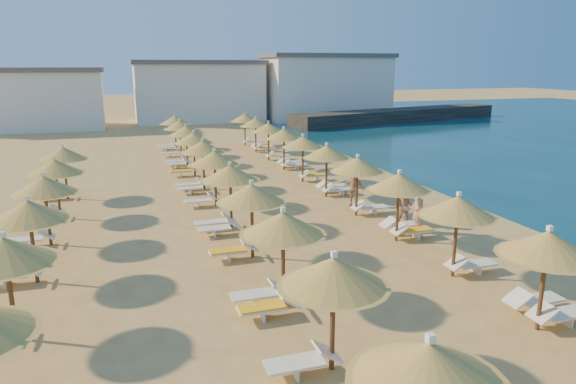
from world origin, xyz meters
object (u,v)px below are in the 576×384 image
object	(u,v)px
jetty	(399,115)
parasol_row_west	(222,166)
parasol_row_east	(341,159)
beachgoer_a	(418,211)
beachgoer_c	(353,189)
beachgoer_b	(405,207)

from	to	relation	value
jetty	parasol_row_west	xyz separation A→B (m)	(-28.28, -33.26, 1.59)
parasol_row_east	beachgoer_a	distance (m)	5.25
parasol_row_east	beachgoer_a	xyz separation A→B (m)	(1.35, -4.86, -1.44)
beachgoer_a	beachgoer_c	bearing A→B (deg)	-173.48
beachgoer_a	beachgoer_c	size ratio (longest dim) A/B	1.03
jetty	parasol_row_east	distance (m)	40.14
jetty	beachgoer_a	size ratio (longest dim) A/B	16.66
parasol_row_east	parasol_row_west	world-z (taller)	same
parasol_row_east	beachgoer_b	distance (m)	4.42
parasol_row_east	beachgoer_c	distance (m)	1.60
beachgoer_c	beachgoer_b	world-z (taller)	beachgoer_c
beachgoer_b	parasol_row_west	bearing A→B (deg)	-162.19
parasol_row_west	beachgoer_b	distance (m)	8.29
beachgoer_c	beachgoer_b	distance (m)	3.72
beachgoer_a	parasol_row_east	bearing A→B (deg)	-167.88
beachgoer_c	beachgoer_a	bearing A→B (deg)	-37.66
parasol_row_west	beachgoer_b	bearing A→B (deg)	-29.09
parasol_row_east	beachgoer_c	size ratio (longest dim) A/B	24.68
beachgoer_c	beachgoer_b	size ratio (longest dim) A/B	1.02
parasol_row_west	beachgoer_c	xyz separation A→B (m)	(6.41, -0.31, -1.47)
jetty	beachgoer_b	xyz separation A→B (m)	(-21.15, -37.22, 0.11)
parasol_row_west	beachgoer_c	size ratio (longest dim) A/B	24.68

